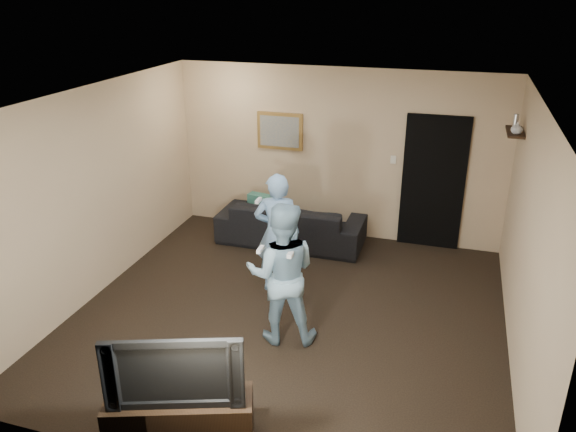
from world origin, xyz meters
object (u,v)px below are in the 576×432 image
(tv_console, at_px, (180,419))
(wii_player_right, at_px, (282,273))
(wii_player_left, at_px, (277,233))
(sofa, at_px, (291,223))
(television, at_px, (175,366))

(tv_console, bearing_deg, wii_player_right, 59.06)
(tv_console, relative_size, wii_player_left, 0.79)
(sofa, relative_size, wii_player_right, 1.36)
(sofa, height_order, wii_player_right, wii_player_right)
(sofa, xyz_separation_m, tv_console, (0.26, -4.19, -0.07))
(sofa, bearing_deg, tv_console, 93.83)
(wii_player_left, distance_m, wii_player_right, 1.10)
(television, distance_m, wii_player_left, 2.79)
(television, height_order, wii_player_left, wii_player_left)
(sofa, xyz_separation_m, wii_player_right, (0.62, -2.43, 0.49))
(tv_console, xyz_separation_m, wii_player_right, (0.36, 1.75, 0.56))
(sofa, bearing_deg, television, 93.83)
(tv_console, relative_size, television, 1.09)
(sofa, distance_m, tv_console, 4.19)
(television, xyz_separation_m, wii_player_left, (-0.03, 2.78, -0.01))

